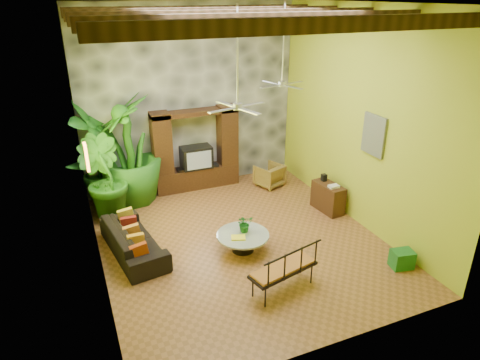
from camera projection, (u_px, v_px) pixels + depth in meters
name	position (u px, v px, depth m)	size (l,w,h in m)	color
ground	(239.00, 239.00, 9.76)	(7.00, 7.00, 0.00)	brown
ceiling	(239.00, 3.00, 7.74)	(6.00, 7.00, 0.02)	silver
back_wall	(190.00, 99.00, 11.70)	(6.00, 0.02, 5.00)	#ADBF2B
left_wall	(86.00, 155.00, 7.69)	(0.02, 7.00, 5.00)	#ADBF2B
right_wall	(359.00, 119.00, 9.82)	(0.02, 7.00, 5.00)	#ADBF2B
stone_accent_wall	(190.00, 99.00, 11.65)	(5.98, 0.10, 4.98)	#3C3E44
ceiling_beams	(239.00, 16.00, 7.83)	(5.95, 5.36, 0.22)	#332010
entertainment_center	(196.00, 155.00, 12.02)	(2.40, 0.55, 2.30)	black
ceiling_fan_front	(238.00, 96.00, 7.98)	(1.28, 1.28, 1.86)	#B0B0B4
ceiling_fan_back	(282.00, 75.00, 9.97)	(1.28, 1.28, 1.86)	#B0B0B4
wall_art_mask	(86.00, 157.00, 8.70)	(0.06, 0.32, 0.55)	gold
wall_art_painting	(374.00, 135.00, 9.38)	(0.06, 0.70, 0.90)	#26688C
sofa	(133.00, 240.00, 9.14)	(2.22, 0.87, 0.65)	black
wicker_armchair	(269.00, 175.00, 12.35)	(0.69, 0.71, 0.65)	brown
tall_plant_a	(96.00, 154.00, 10.92)	(1.45, 0.98, 2.75)	#1A5917
tall_plant_b	(103.00, 179.00, 10.24)	(1.17, 0.94, 2.12)	#236019
tall_plant_c	(129.00, 150.00, 11.02)	(1.61, 1.61, 2.87)	#26681B
coffee_table	(243.00, 240.00, 9.26)	(1.14, 1.14, 0.40)	black
centerpiece_plant	(245.00, 223.00, 9.24)	(0.35, 0.30, 0.38)	#17581C
yellow_tray	(238.00, 238.00, 9.04)	(0.30, 0.21, 0.03)	#FFF91B
iron_bench	(285.00, 268.00, 7.83)	(1.42, 0.80, 0.57)	black
side_console	(328.00, 197.00, 10.93)	(0.41, 0.91, 0.73)	#381912
green_bin	(402.00, 259.00, 8.71)	(0.43, 0.32, 0.38)	#1B662F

